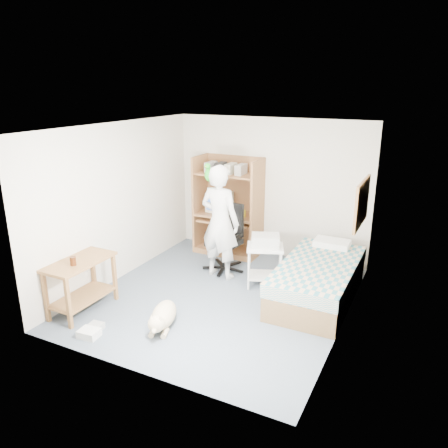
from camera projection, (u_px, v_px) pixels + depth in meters
name	position (u px, v px, depth m)	size (l,w,h in m)	color
floor	(220.00, 297.00, 6.53)	(4.00, 4.00, 0.00)	#4C5868
wall_back	(270.00, 188.00, 7.85)	(3.60, 0.02, 2.50)	beige
wall_right	(350.00, 236.00, 5.39)	(0.02, 4.00, 2.50)	beige
wall_left	(119.00, 203.00, 6.91)	(0.02, 4.00, 2.50)	beige
ceiling	(220.00, 127.00, 5.77)	(3.60, 4.00, 0.02)	white
computer_hutch	(229.00, 210.00, 8.06)	(1.20, 0.63, 1.80)	brown
bed	(318.00, 280.00, 6.42)	(1.02, 2.02, 0.66)	brown
side_desk	(81.00, 278.00, 6.01)	(0.50, 1.00, 0.75)	brown
corkboard	(362.00, 203.00, 6.11)	(0.04, 0.94, 0.66)	olive
office_chair	(226.00, 247.00, 7.43)	(0.63, 0.63, 1.12)	black
person	(220.00, 222.00, 6.98)	(0.68, 0.45, 1.86)	silver
parrot	(209.00, 173.00, 6.84)	(0.14, 0.24, 0.38)	#128017
dog	(163.00, 316.00, 5.69)	(0.49, 0.91, 0.35)	#D2BE8D
printer_cart	(265.00, 259.00, 6.79)	(0.67, 0.61, 0.66)	silver
printer	(265.00, 241.00, 6.69)	(0.42, 0.32, 0.18)	#B0B1AC
crt_monitor	(220.00, 202.00, 8.11)	(0.43, 0.45, 0.36)	beige
keyboard	(223.00, 220.00, 7.99)	(0.45, 0.16, 0.03)	beige
pencil_cup	(244.00, 214.00, 7.84)	(0.08, 0.08, 0.12)	yellow
drink_glass	(73.00, 261.00, 5.77)	(0.08, 0.08, 0.12)	#3D1A09
floor_box_a	(89.00, 333.00, 5.49)	(0.25, 0.20, 0.10)	silver
floor_box_b	(94.00, 328.00, 5.64)	(0.18, 0.22, 0.08)	#ADADA8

